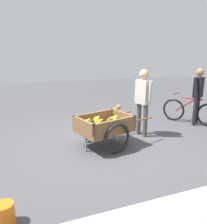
{
  "coord_description": "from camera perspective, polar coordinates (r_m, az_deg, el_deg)",
  "views": [
    {
      "loc": [
        1.67,
        4.46,
        1.97
      ],
      "look_at": [
        0.01,
        0.06,
        0.75
      ],
      "focal_mm": 36.19,
      "sensor_mm": 36.0,
      "label": 1
    }
  ],
  "objects": [
    {
      "name": "ground_plane",
      "position": [
        5.16,
        -0.13,
        -7.92
      ],
      "size": [
        24.0,
        24.0,
        0.0
      ],
      "primitive_type": "plane",
      "color": "#47474C"
    },
    {
      "name": "cyclist_person",
      "position": [
        6.81,
        22.77,
        4.78
      ],
      "size": [
        0.45,
        0.37,
        1.59
      ],
      "color": "black",
      "rests_on": "ground"
    },
    {
      "name": "fruit_cart",
      "position": [
        4.86,
        0.28,
        -3.85
      ],
      "size": [
        1.79,
        1.18,
        0.7
      ],
      "color": "brown",
      "rests_on": "ground"
    },
    {
      "name": "dog",
      "position": [
        6.98,
        2.93,
        0.43
      ],
      "size": [
        0.56,
        0.44,
        0.4
      ],
      "color": "#AD7A38",
      "rests_on": "ground"
    },
    {
      "name": "vendor_person",
      "position": [
        5.47,
        9.93,
        3.78
      ],
      "size": [
        0.29,
        0.54,
        1.62
      ],
      "color": "#4C4742",
      "rests_on": "ground"
    },
    {
      "name": "plastic_bucket",
      "position": [
        3.14,
        -23.6,
        -22.55
      ],
      "size": [
        0.22,
        0.22,
        0.27
      ],
      "primitive_type": "cylinder",
      "color": "orange",
      "rests_on": "ground"
    },
    {
      "name": "bicycle",
      "position": [
        6.97,
        21.1,
        0.13
      ],
      "size": [
        0.92,
        1.44,
        0.85
      ],
      "color": "black",
      "rests_on": "ground"
    }
  ]
}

